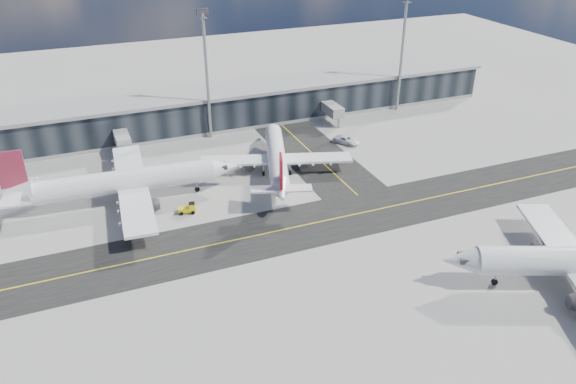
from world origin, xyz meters
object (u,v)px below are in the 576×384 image
airliner_af (122,182)px  airliner_redtail (277,158)px  baggage_tug (189,208)px  service_van (346,140)px

airliner_af → airliner_redtail: bearing=94.4°
baggage_tug → service_van: bearing=126.3°
airliner_af → baggage_tug: size_ratio=12.94×
airliner_redtail → baggage_tug: size_ratio=10.71×
airliner_af → baggage_tug: (9.95, -8.26, -3.20)m
airliner_af → service_van: bearing=104.1°
airliner_redtail → airliner_af: bearing=-161.5°
airliner_af → airliner_redtail: (29.94, 0.23, -0.64)m
airliner_af → service_van: airliner_af is taller
airliner_af → service_van: (50.18, 8.97, -3.32)m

